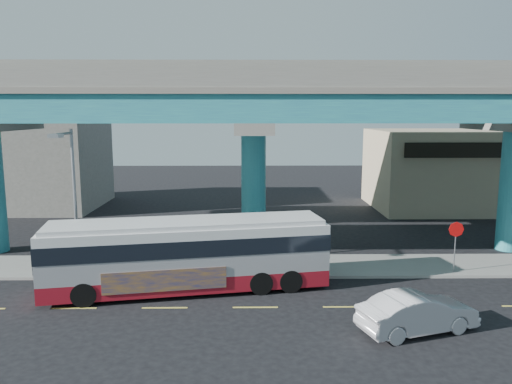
{
  "coord_description": "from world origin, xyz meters",
  "views": [
    {
      "loc": [
        -0.25,
        -21.25,
        8.5
      ],
      "look_at": [
        0.08,
        4.0,
        4.49
      ],
      "focal_mm": 35.0,
      "sensor_mm": 36.0,
      "label": 1
    }
  ],
  "objects_px": {
    "street_lamp": "(70,183)",
    "stop_sign": "(456,236)",
    "transit_bus": "(188,252)",
    "sedan": "(417,313)"
  },
  "relations": [
    {
      "from": "sedan",
      "to": "street_lamp",
      "type": "distance_m",
      "value": 17.27
    },
    {
      "from": "transit_bus",
      "to": "street_lamp",
      "type": "relative_size",
      "value": 1.81
    },
    {
      "from": "transit_bus",
      "to": "sedan",
      "type": "height_order",
      "value": "transit_bus"
    },
    {
      "from": "transit_bus",
      "to": "sedan",
      "type": "bearing_deg",
      "value": -37.16
    },
    {
      "from": "street_lamp",
      "to": "stop_sign",
      "type": "xyz_separation_m",
      "value": [
        19.82,
        0.73,
        -2.96
      ]
    },
    {
      "from": "street_lamp",
      "to": "stop_sign",
      "type": "bearing_deg",
      "value": 2.12
    },
    {
      "from": "transit_bus",
      "to": "stop_sign",
      "type": "xyz_separation_m",
      "value": [
        13.84,
        2.2,
        0.22
      ]
    },
    {
      "from": "transit_bus",
      "to": "street_lamp",
      "type": "bearing_deg",
      "value": 155.98
    },
    {
      "from": "transit_bus",
      "to": "street_lamp",
      "type": "distance_m",
      "value": 6.93
    },
    {
      "from": "transit_bus",
      "to": "stop_sign",
      "type": "distance_m",
      "value": 14.02
    }
  ]
}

